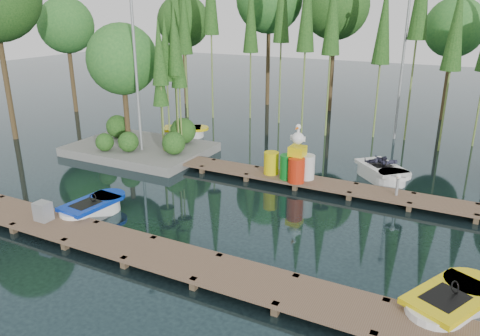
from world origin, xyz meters
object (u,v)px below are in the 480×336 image
at_px(boat_blue, 92,209).
at_px(boat_yellow_far, 184,132).
at_px(yellow_barrel, 271,163).
at_px(drum_cluster, 297,164).
at_px(island, 134,83).
at_px(utility_cabinet, 43,211).

xyz_separation_m(boat_blue, boat_yellow_far, (-2.78, 9.44, 0.03)).
height_order(boat_blue, yellow_barrel, yellow_barrel).
bearing_deg(drum_cluster, yellow_barrel, 171.97).
distance_m(island, yellow_barrel, 7.58).
distance_m(boat_blue, utility_cabinet, 1.55).
relative_size(utility_cabinet, yellow_barrel, 0.66).
bearing_deg(boat_blue, drum_cluster, 53.27).
bearing_deg(drum_cluster, utility_cabinet, -129.28).
bearing_deg(boat_yellow_far, yellow_barrel, -38.81).
bearing_deg(boat_blue, utility_cabinet, -108.01).
xyz_separation_m(boat_yellow_far, utility_cabinet, (2.17, -10.82, 0.33)).
height_order(boat_blue, drum_cluster, drum_cluster).
bearing_deg(boat_yellow_far, boat_blue, -82.56).
distance_m(boat_blue, drum_cluster, 7.43).
relative_size(boat_yellow_far, yellow_barrel, 3.07).
distance_m(island, utility_cabinet, 8.63).
distance_m(boat_yellow_far, drum_cluster, 8.75).
xyz_separation_m(utility_cabinet, drum_cluster, (5.60, 6.84, 0.34)).
bearing_deg(yellow_barrel, boat_blue, -124.62).
xyz_separation_m(boat_yellow_far, drum_cluster, (7.77, -3.98, 0.67)).
height_order(island, boat_blue, island).
bearing_deg(island, boat_yellow_far, 81.24).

